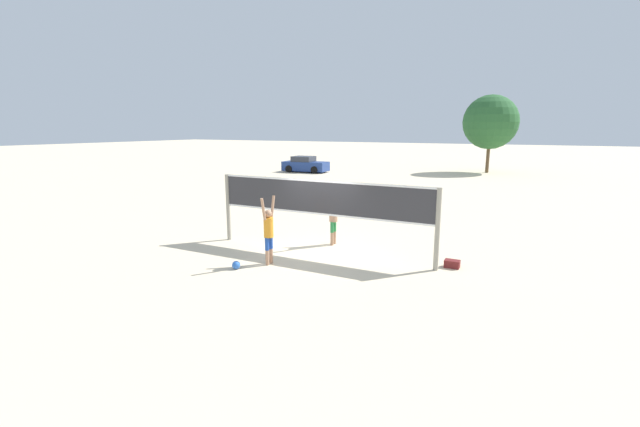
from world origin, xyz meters
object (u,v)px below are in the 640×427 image
volleyball_net (320,204)px  player_spiker (269,229)px  tree_left_cluster (490,122)px  gear_bag (452,264)px  parked_car_near (305,165)px  player_blocker (333,215)px  volleyball (236,265)px

volleyball_net → player_spiker: (-0.81, -1.70, -0.54)m
volleyball_net → tree_left_cluster: 29.21m
gear_bag → parked_car_near: parked_car_near is taller
gear_bag → parked_car_near: bearing=128.1°
player_blocker → volleyball: size_ratio=8.55×
volleyball_net → volleyball: volleyball_net is taller
volleyball_net → parked_car_near: volleyball_net is taller
player_blocker → tree_left_cluster: tree_left_cluster is taller
player_spiker → volleyball: (-0.59, -0.81, -0.94)m
player_spiker → player_blocker: (0.74, 2.81, -0.01)m
volleyball_net → player_blocker: volleyball_net is taller
volleyball → parked_car_near: size_ratio=0.06×
volleyball → gear_bag: size_ratio=0.56×
player_spiker → player_blocker: 2.91m
player_blocker → gear_bag: size_ratio=4.76×
volleyball_net → tree_left_cluster: tree_left_cluster is taller
tree_left_cluster → player_spiker: bearing=-94.8°
volleyball_net → gear_bag: bearing=6.2°
volleyball → parked_car_near: parked_car_near is taller
tree_left_cluster → parked_car_near: bearing=-154.5°
gear_bag → player_blocker: bearing=170.7°
player_spiker → parked_car_near: 26.62m
volleyball → tree_left_cluster: size_ratio=0.03×
volleyball → gear_bag: bearing=28.5°
volleyball_net → parked_car_near: bearing=120.3°
player_blocker → gear_bag: bearing=80.7°
parked_car_near → tree_left_cluster: bearing=21.8°
player_blocker → tree_left_cluster: bearing=176.2°
player_spiker → gear_bag: player_spiker is taller
player_blocker → parked_car_near: player_blocker is taller
volleyball → volleyball_net: bearing=61.0°
parked_car_near → tree_left_cluster: 16.69m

